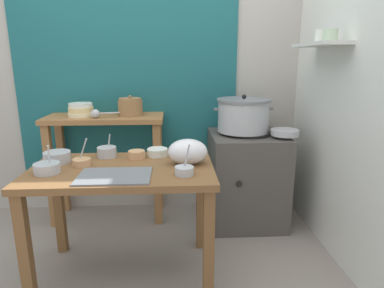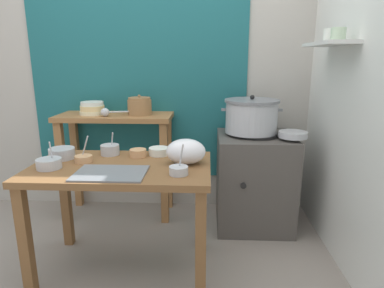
{
  "view_description": "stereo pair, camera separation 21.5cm",
  "coord_description": "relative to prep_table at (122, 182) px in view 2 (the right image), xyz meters",
  "views": [
    {
      "loc": [
        0.25,
        -1.92,
        1.35
      ],
      "look_at": [
        0.36,
        0.16,
        0.82
      ],
      "focal_mm": 31.16,
      "sensor_mm": 36.0,
      "label": 1
    },
    {
      "loc": [
        0.46,
        -1.92,
        1.35
      ],
      "look_at": [
        0.36,
        0.16,
        0.82
      ],
      "focal_mm": 31.16,
      "sensor_mm": 36.0,
      "label": 2
    }
  ],
  "objects": [
    {
      "name": "wall_right",
      "position": [
        1.47,
        0.19,
        0.69
      ],
      "size": [
        0.3,
        3.2,
        2.6
      ],
      "color": "silver",
      "rests_on": "ground"
    },
    {
      "name": "prep_bowl_0",
      "position": [
        -0.25,
        0.05,
        0.14
      ],
      "size": [
        0.11,
        0.11,
        0.17
      ],
      "color": "tan",
      "rests_on": "prep_table"
    },
    {
      "name": "bowl_stack_enamel",
      "position": [
        -0.44,
        0.81,
        0.34
      ],
      "size": [
        0.21,
        0.21,
        0.11
      ],
      "color": "beige",
      "rests_on": "back_shelf_table"
    },
    {
      "name": "back_shelf_table",
      "position": [
        -0.25,
        0.82,
        0.07
      ],
      "size": [
        0.96,
        0.4,
        0.9
      ],
      "color": "#9E6B3D",
      "rests_on": "ground"
    },
    {
      "name": "ladle",
      "position": [
        -0.29,
        0.71,
        0.33
      ],
      "size": [
        0.25,
        0.1,
        0.07
      ],
      "color": "#B7BABF",
      "rests_on": "back_shelf_table"
    },
    {
      "name": "clay_pot",
      "position": [
        -0.04,
        0.82,
        0.36
      ],
      "size": [
        0.2,
        0.2,
        0.17
      ],
      "color": "olive",
      "rests_on": "back_shelf_table"
    },
    {
      "name": "ground_plane",
      "position": [
        0.07,
        -0.01,
        -0.61
      ],
      "size": [
        9.0,
        9.0,
        0.0
      ],
      "primitive_type": "plane",
      "color": "gray"
    },
    {
      "name": "prep_bowl_5",
      "position": [
        0.2,
        0.23,
        0.14
      ],
      "size": [
        0.14,
        0.14,
        0.05
      ],
      "color": "silver",
      "rests_on": "prep_table"
    },
    {
      "name": "wall_back",
      "position": [
        0.15,
        1.08,
        0.69
      ],
      "size": [
        4.4,
        0.12,
        2.6
      ],
      "color": "#B2ADA3",
      "rests_on": "ground"
    },
    {
      "name": "serving_tray",
      "position": [
        -0.02,
        -0.17,
        0.12
      ],
      "size": [
        0.4,
        0.28,
        0.01
      ],
      "primitive_type": "cube",
      "color": "slate",
      "rests_on": "prep_table"
    },
    {
      "name": "prep_bowl_2",
      "position": [
        -0.13,
        0.22,
        0.15
      ],
      "size": [
        0.13,
        0.13,
        0.16
      ],
      "color": "#B7BABF",
      "rests_on": "prep_table"
    },
    {
      "name": "prep_table",
      "position": [
        0.0,
        0.0,
        0.0
      ],
      "size": [
        1.1,
        0.66,
        0.72
      ],
      "color": "brown",
      "rests_on": "ground"
    },
    {
      "name": "steamer_pot",
      "position": [
        0.88,
        0.71,
        0.3
      ],
      "size": [
        0.48,
        0.43,
        0.3
      ],
      "color": "#B7BABF",
      "rests_on": "stove_block"
    },
    {
      "name": "prep_bowl_3",
      "position": [
        0.07,
        0.18,
        0.14
      ],
      "size": [
        0.11,
        0.11,
        0.05
      ],
      "color": "tan",
      "rests_on": "prep_table"
    },
    {
      "name": "prep_bowl_1",
      "position": [
        -0.41,
        -0.09,
        0.14
      ],
      "size": [
        0.15,
        0.15,
        0.17
      ],
      "color": "#B7BABF",
      "rests_on": "prep_table"
    },
    {
      "name": "prep_bowl_4",
      "position": [
        0.37,
        -0.16,
        0.14
      ],
      "size": [
        0.11,
        0.11,
        0.18
      ],
      "color": "#B7BABF",
      "rests_on": "prep_table"
    },
    {
      "name": "wide_pan",
      "position": [
        1.17,
        0.54,
        0.19
      ],
      "size": [
        0.22,
        0.22,
        0.05
      ],
      "primitive_type": "cylinder",
      "color": "#B7BABF",
      "rests_on": "stove_block"
    },
    {
      "name": "prep_bowl_6",
      "position": [
        -0.42,
        0.12,
        0.15
      ],
      "size": [
        0.16,
        0.16,
        0.07
      ],
      "color": "#B7BABF",
      "rests_on": "prep_table"
    },
    {
      "name": "stove_block",
      "position": [
        0.92,
        0.69,
        -0.23
      ],
      "size": [
        0.6,
        0.61,
        0.78
      ],
      "color": "#4C4742",
      "rests_on": "ground"
    },
    {
      "name": "plastic_bag",
      "position": [
        0.4,
        0.04,
        0.19
      ],
      "size": [
        0.24,
        0.18,
        0.16
      ],
      "primitive_type": "ellipsoid",
      "color": "white",
      "rests_on": "prep_table"
    }
  ]
}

